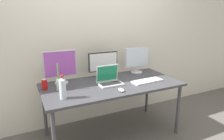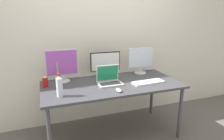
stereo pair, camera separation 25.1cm
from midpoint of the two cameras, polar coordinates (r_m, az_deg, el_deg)
The scene contains 12 objects.
ground_plane at distance 2.89m, azimuth 2.60°, elevation -17.86°, with size 16.00×16.00×0.00m, color #5B5651.
wall_back at distance 2.98m, azimuth -1.42°, elevation 9.92°, with size 7.00×0.08×2.60m, color silver.
work_desk at distance 2.58m, azimuth 2.79°, elevation -5.09°, with size 1.75×0.84×0.74m.
monitor_left at distance 2.62m, azimuth -11.46°, elevation 1.50°, with size 0.41×0.17×0.43m.
monitor_center at distance 2.78m, azimuth 0.68°, elevation 1.69°, with size 0.43×0.21×0.36m.
monitor_right at distance 3.00m, azimuth 10.60°, elevation 2.88°, with size 0.40×0.18×0.39m.
laptop_silver at distance 2.54m, azimuth 1.99°, elevation -2.80°, with size 0.30×0.22×0.24m.
keyboard_main at distance 2.64m, azimuth 13.00°, elevation -3.46°, with size 0.42×0.15×0.02m, color white.
mouse_by_keyboard at distance 2.30m, azimuth 5.08°, elevation -5.83°, with size 0.06×0.11×0.03m, color silver.
water_bottle at distance 2.17m, azimuth -11.61°, elevation -4.63°, with size 0.07×0.07×0.26m.
soda_can_near_keyboard at distance 2.52m, azimuth -15.85°, elevation -3.38°, with size 0.07×0.07×0.13m.
bamboo_vase at distance 2.43m, azimuth -12.22°, elevation -3.42°, with size 0.06×0.06×0.32m.
Camera 2 is at (-0.81, -2.28, 1.60)m, focal length 32.00 mm.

